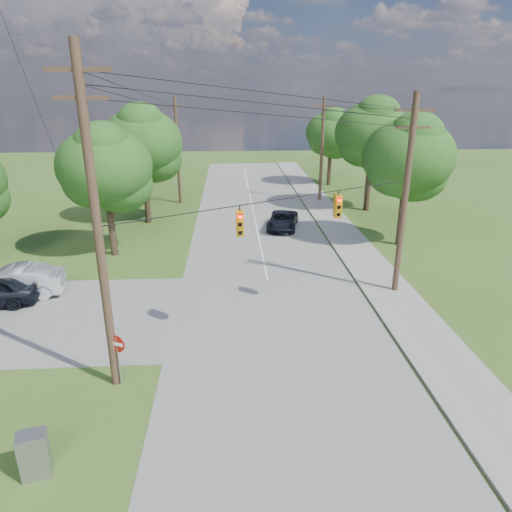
{
  "coord_description": "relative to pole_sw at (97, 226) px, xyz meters",
  "views": [
    {
      "loc": [
        -0.13,
        -14.6,
        10.54
      ],
      "look_at": [
        1.02,
        5.0,
        3.36
      ],
      "focal_mm": 32.0,
      "sensor_mm": 36.0,
      "label": 1
    }
  ],
  "objects": [
    {
      "name": "sidewalk_east",
      "position": [
        13.3,
        4.6,
        -6.17
      ],
      "size": [
        2.6,
        100.0,
        0.12
      ],
      "primitive_type": "cube",
      "color": "gray",
      "rests_on": "ground"
    },
    {
      "name": "pole_north_w",
      "position": [
        -0.4,
        29.6,
        -1.1
      ],
      "size": [
        2.0,
        0.32,
        10.0
      ],
      "color": "#4E3828",
      "rests_on": "ground"
    },
    {
      "name": "pole_ne",
      "position": [
        13.5,
        7.6,
        -0.76
      ],
      "size": [
        2.0,
        0.32,
        10.5
      ],
      "color": "#4E3828",
      "rests_on": "ground"
    },
    {
      "name": "do_not_enter_sign",
      "position": [
        0.21,
        -0.13,
        -4.67
      ],
      "size": [
        0.66,
        0.3,
        2.11
      ],
      "rotation": [
        0.0,
        0.0,
        -0.39
      ],
      "color": "gray",
      "rests_on": "ground"
    },
    {
      "name": "car_cross_silver",
      "position": [
        -7.14,
        7.98,
        -5.34
      ],
      "size": [
        5.4,
        2.73,
        1.7
      ],
      "primitive_type": "imported",
      "rotation": [
        0.0,
        0.0,
        -1.38
      ],
      "color": "silver",
      "rests_on": "cross_road"
    },
    {
      "name": "main_road",
      "position": [
        6.6,
        4.6,
        -6.21
      ],
      "size": [
        10.0,
        100.0,
        0.03
      ],
      "primitive_type": "cube",
      "color": "gray",
      "rests_on": "ground"
    },
    {
      "name": "tree_e_far",
      "position": [
        16.1,
        37.6,
        -0.31
      ],
      "size": [
        5.8,
        5.8,
        8.32
      ],
      "color": "#412E20",
      "rests_on": "ground"
    },
    {
      "name": "tree_e_near",
      "position": [
        16.6,
        15.6,
        0.02
      ],
      "size": [
        6.2,
        6.2,
        8.81
      ],
      "color": "#412E20",
      "rests_on": "ground"
    },
    {
      "name": "car_main_north",
      "position": [
        8.67,
        20.04,
        -5.54
      ],
      "size": [
        3.17,
        5.11,
        1.32
      ],
      "primitive_type": "imported",
      "rotation": [
        0.0,
        0.0,
        -0.22
      ],
      "color": "black",
      "rests_on": "main_road"
    },
    {
      "name": "tree_w_mid",
      "position": [
        -2.4,
        22.6,
        0.35
      ],
      "size": [
        6.4,
        6.4,
        9.22
      ],
      "color": "#412E20",
      "rests_on": "ground"
    },
    {
      "name": "tree_w_near",
      "position": [
        -3.4,
        14.6,
        -0.3
      ],
      "size": [
        6.0,
        6.0,
        8.4
      ],
      "color": "#412E20",
      "rests_on": "ground"
    },
    {
      "name": "pole_sw",
      "position": [
        0.0,
        0.0,
        0.0
      ],
      "size": [
        2.0,
        0.32,
        12.0
      ],
      "color": "#4E3828",
      "rests_on": "ground"
    },
    {
      "name": "tree_w_far",
      "position": [
        -4.4,
        32.6,
        0.02
      ],
      "size": [
        6.0,
        6.0,
        8.73
      ],
      "color": "#412E20",
      "rests_on": "ground"
    },
    {
      "name": "traffic_signals",
      "position": [
        7.15,
        4.03,
        -0.73
      ],
      "size": [
        4.91,
        3.27,
        1.05
      ],
      "color": "orange",
      "rests_on": "ground"
    },
    {
      "name": "tree_e_mid",
      "position": [
        17.1,
        25.6,
        0.68
      ],
      "size": [
        6.6,
        6.6,
        9.64
      ],
      "color": "#412E20",
      "rests_on": "ground"
    },
    {
      "name": "ground",
      "position": [
        4.6,
        -0.4,
        -6.23
      ],
      "size": [
        140.0,
        140.0,
        0.0
      ],
      "primitive_type": "plane",
      "color": "#3E5B1E",
      "rests_on": "ground"
    },
    {
      "name": "pole_north_e",
      "position": [
        13.5,
        29.6,
        -1.1
      ],
      "size": [
        2.0,
        0.32,
        10.0
      ],
      "color": "#4E3828",
      "rests_on": "ground"
    },
    {
      "name": "control_cabinet",
      "position": [
        -1.26,
        -4.36,
        -5.5
      ],
      "size": [
        0.94,
        0.79,
        1.45
      ],
      "primitive_type": "cube",
      "rotation": [
        0.0,
        0.0,
        0.3
      ],
      "color": "gray",
      "rests_on": "ground"
    },
    {
      "name": "power_lines",
      "position": [
        6.1,
        11.14,
        2.93
      ],
      "size": [
        13.93,
        29.62,
        4.93
      ],
      "color": "black",
      "rests_on": "ground"
    }
  ]
}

